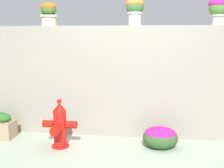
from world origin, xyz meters
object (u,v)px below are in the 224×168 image
at_px(potted_plant_1, 49,12).
at_px(fire_hydrant, 60,126).
at_px(potted_plant_2, 135,8).
at_px(flower_bush_left, 160,137).
at_px(potted_plant_3, 219,8).

xyz_separation_m(potted_plant_1, fire_hydrant, (0.37, -0.72, -1.71)).
distance_m(potted_plant_2, fire_hydrant, 2.18).
height_order(potted_plant_2, flower_bush_left, potted_plant_2).
distance_m(potted_plant_3, fire_hydrant, 3.02).
distance_m(potted_plant_1, potted_plant_2, 1.42).
height_order(potted_plant_3, flower_bush_left, potted_plant_3).
height_order(potted_plant_2, potted_plant_3, potted_plant_2).
bearing_deg(potted_plant_3, fire_hydrant, -162.72).
distance_m(potted_plant_1, flower_bush_left, 2.69).
bearing_deg(potted_plant_2, potted_plant_1, -179.15).
relative_size(potted_plant_1, potted_plant_3, 0.92).
bearing_deg(fire_hydrant, potted_plant_1, 117.15).
bearing_deg(flower_bush_left, fire_hydrant, -171.98).
bearing_deg(flower_bush_left, potted_plant_1, 164.81).
relative_size(potted_plant_2, flower_bush_left, 0.82).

